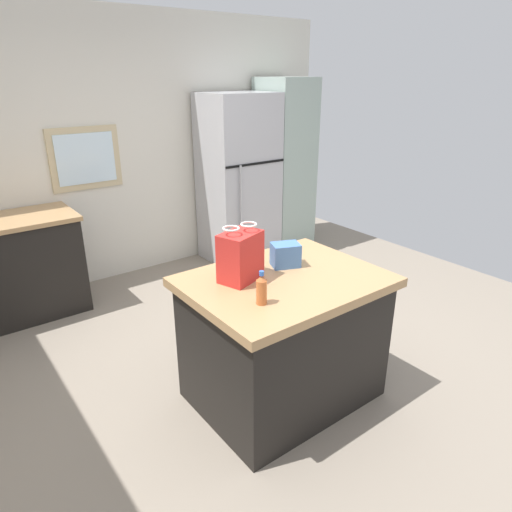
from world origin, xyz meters
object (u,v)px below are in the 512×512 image
object	(u,v)px
tall_cabinet	(284,166)
refrigerator	(239,179)
kitchen_island	(284,338)
shopping_bag	(240,256)
small_box	(285,255)
bottle	(262,290)

from	to	relation	value
tall_cabinet	refrigerator	bearing A→B (deg)	-179.98
kitchen_island	refrigerator	bearing A→B (deg)	61.19
refrigerator	shopping_bag	distance (m)	2.61
kitchen_island	small_box	distance (m)	0.55
kitchen_island	shopping_bag	distance (m)	0.65
refrigerator	small_box	bearing A→B (deg)	-117.88
refrigerator	tall_cabinet	bearing A→B (deg)	0.02
tall_cabinet	bottle	xyz separation A→B (m)	(-2.27, -2.47, -0.04)
kitchen_island	bottle	bearing A→B (deg)	-150.92
kitchen_island	bottle	distance (m)	0.64
kitchen_island	small_box	world-z (taller)	small_box
refrigerator	small_box	xyz separation A→B (m)	(-1.13, -2.14, 0.02)
refrigerator	tall_cabinet	size ratio (longest dim) A/B	0.93
refrigerator	small_box	distance (m)	2.42
tall_cabinet	shopping_bag	world-z (taller)	tall_cabinet
kitchen_island	tall_cabinet	world-z (taller)	tall_cabinet
small_box	shopping_bag	bearing A→B (deg)	179.97
refrigerator	bottle	bearing A→B (deg)	-122.72
kitchen_island	bottle	size ratio (longest dim) A/B	6.19
small_box	bottle	size ratio (longest dim) A/B	0.91
refrigerator	shopping_bag	bearing A→B (deg)	-124.90
tall_cabinet	bottle	distance (m)	3.35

